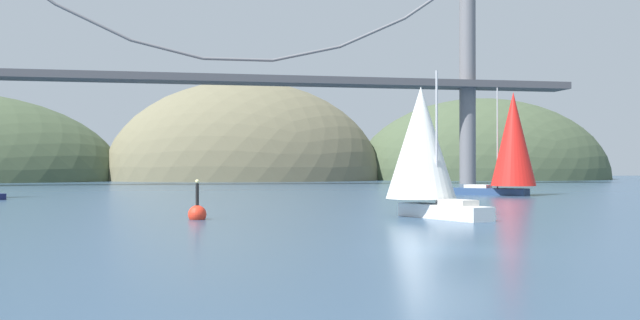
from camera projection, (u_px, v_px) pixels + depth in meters
ground_plane at (458, 250)px, 28.44m from camera, size 360.00×360.00×0.00m
headland_right at (483, 179)px, 172.57m from camera, size 60.23×44.00×37.27m
headland_center at (245, 180)px, 161.80m from camera, size 59.80×44.00×42.92m
suspension_bridge at (238, 77)px, 121.72m from camera, size 115.45×6.00×36.33m
sailboat_red_spinnaker at (512, 142)px, 79.72m from camera, size 8.78×8.79×11.61m
sailboat_white_mainsail at (423, 147)px, 47.14m from camera, size 5.69×8.49×9.08m
channel_buoy at (197, 213)px, 44.56m from camera, size 1.10×1.10×2.64m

